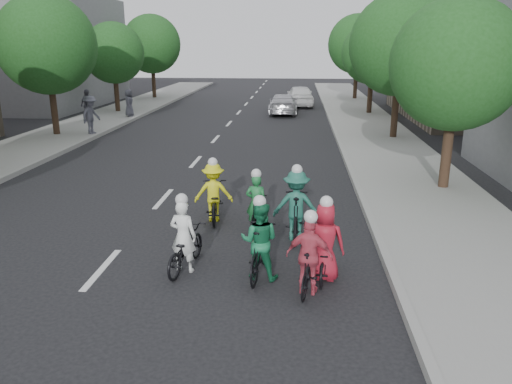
# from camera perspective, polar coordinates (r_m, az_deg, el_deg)

# --- Properties ---
(ground) EXTENTS (120.00, 120.00, 0.00)m
(ground) POSITION_cam_1_polar(r_m,az_deg,el_deg) (11.17, -17.20, -8.43)
(ground) COLOR black
(ground) RESTS_ON ground
(sidewalk_left) EXTENTS (4.00, 80.00, 0.15)m
(sidewalk_left) POSITION_cam_1_polar(r_m,az_deg,el_deg) (23.24, -26.67, 3.65)
(sidewalk_left) COLOR gray
(sidewalk_left) RESTS_ON ground
(curb_left) EXTENTS (0.18, 80.00, 0.18)m
(curb_left) POSITION_cam_1_polar(r_m,az_deg,el_deg) (22.28, -22.38, 3.73)
(curb_left) COLOR #999993
(curb_left) RESTS_ON ground
(sidewalk_right) EXTENTS (4.00, 80.00, 0.15)m
(sidewalk_right) POSITION_cam_1_polar(r_m,az_deg,el_deg) (20.25, 15.89, 3.11)
(sidewalk_right) COLOR gray
(sidewalk_right) RESTS_ON ground
(curb_right) EXTENTS (0.18, 80.00, 0.18)m
(curb_right) POSITION_cam_1_polar(r_m,az_deg,el_deg) (19.96, 10.39, 3.33)
(curb_right) COLOR #999993
(curb_right) RESTS_ON ground
(bldg_sw) EXTENTS (10.00, 14.00, 8.00)m
(bldg_sw) POSITION_cam_1_polar(r_m,az_deg,el_deg) (42.39, -24.29, 14.44)
(bldg_sw) COLOR slate
(bldg_sw) RESTS_ON ground
(bldg_se) EXTENTS (10.00, 14.00, 8.00)m
(bldg_se) POSITION_cam_1_polar(r_m,az_deg,el_deg) (35.42, 25.29, 14.16)
(bldg_se) COLOR gray
(bldg_se) RESTS_ON ground
(tree_l_3) EXTENTS (4.80, 4.80, 6.93)m
(tree_l_3) POSITION_cam_1_polar(r_m,az_deg,el_deg) (27.25, -22.81, 15.25)
(tree_l_3) COLOR black
(tree_l_3) RESTS_ON ground
(tree_l_4) EXTENTS (4.00, 4.00, 5.97)m
(tree_l_4) POSITION_cam_1_polar(r_m,az_deg,el_deg) (35.53, -15.98, 15.02)
(tree_l_4) COLOR black
(tree_l_4) RESTS_ON ground
(tree_l_5) EXTENTS (4.80, 4.80, 6.93)m
(tree_l_5) POSITION_cam_1_polar(r_m,az_deg,el_deg) (44.08, -11.86, 16.22)
(tree_l_5) COLOR black
(tree_l_5) RESTS_ON ground
(tree_r_0) EXTENTS (4.00, 4.00, 5.97)m
(tree_r_0) POSITION_cam_1_polar(r_m,az_deg,el_deg) (16.64, 21.94, 13.32)
(tree_r_0) COLOR black
(tree_r_0) RESTS_ON ground
(tree_r_1) EXTENTS (4.80, 4.80, 6.93)m
(tree_r_1) POSITION_cam_1_polar(r_m,az_deg,el_deg) (25.39, 16.16, 15.85)
(tree_r_1) COLOR black
(tree_r_1) RESTS_ON ground
(tree_r_2) EXTENTS (4.00, 4.00, 5.97)m
(tree_r_2) POSITION_cam_1_polar(r_m,az_deg,el_deg) (34.28, 13.19, 15.18)
(tree_r_2) COLOR black
(tree_r_2) RESTS_ON ground
(tree_r_3) EXTENTS (4.80, 4.80, 6.93)m
(tree_r_3) POSITION_cam_1_polar(r_m,az_deg,el_deg) (43.20, 11.54, 16.23)
(tree_r_3) COLOR black
(tree_r_3) RESTS_ON ground
(cyclist_0) EXTENTS (0.91, 1.80, 1.69)m
(cyclist_0) POSITION_cam_1_polar(r_m,az_deg,el_deg) (10.58, -8.18, -6.01)
(cyclist_0) COLOR black
(cyclist_0) RESTS_ON ground
(cyclist_1) EXTENTS (0.95, 1.53, 1.68)m
(cyclist_1) POSITION_cam_1_polar(r_m,az_deg,el_deg) (9.58, 6.10, -8.00)
(cyclist_1) COLOR black
(cyclist_1) RESTS_ON ground
(cyclist_2) EXTENTS (0.85, 1.58, 1.76)m
(cyclist_2) POSITION_cam_1_polar(r_m,az_deg,el_deg) (10.17, 7.81, -6.54)
(cyclist_2) COLOR black
(cyclist_2) RESTS_ON ground
(cyclist_3) EXTENTS (0.85, 1.86, 1.76)m
(cyclist_3) POSITION_cam_1_polar(r_m,az_deg,el_deg) (10.12, 0.42, -6.20)
(cyclist_3) COLOR black
(cyclist_3) RESTS_ON ground
(cyclist_4) EXTENTS (0.57, 1.51, 1.62)m
(cyclist_4) POSITION_cam_1_polar(r_m,az_deg,el_deg) (12.67, 0.05, -1.91)
(cyclist_4) COLOR black
(cyclist_4) RESTS_ON ground
(cyclist_5) EXTENTS (1.12, 1.89, 1.87)m
(cyclist_5) POSITION_cam_1_polar(r_m,az_deg,el_deg) (12.09, 4.60, -2.07)
(cyclist_5) COLOR black
(cyclist_5) RESTS_ON ground
(cyclist_6) EXTENTS (1.09, 1.92, 1.73)m
(cyclist_6) POSITION_cam_1_polar(r_m,az_deg,el_deg) (13.40, -4.83, -0.61)
(cyclist_6) COLOR black
(cyclist_6) RESTS_ON ground
(follow_car_lead) EXTENTS (1.93, 4.63, 1.34)m
(follow_car_lead) POSITION_cam_1_polar(r_m,az_deg,el_deg) (34.14, 3.11, 10.02)
(follow_car_lead) COLOR silver
(follow_car_lead) RESTS_ON ground
(follow_car_trail) EXTENTS (2.23, 4.78, 1.58)m
(follow_car_trail) POSITION_cam_1_polar(r_m,az_deg,el_deg) (38.45, 5.04, 10.92)
(follow_car_trail) COLOR white
(follow_car_trail) RESTS_ON ground
(spectator_0) EXTENTS (1.00, 1.38, 1.92)m
(spectator_0) POSITION_cam_1_polar(r_m,az_deg,el_deg) (26.87, -18.35, 8.37)
(spectator_0) COLOR #51525F
(spectator_0) RESTS_ON sidewalk_left
(spectator_1) EXTENTS (0.70, 1.16, 1.85)m
(spectator_1) POSITION_cam_1_polar(r_m,az_deg,el_deg) (31.59, -18.72, 9.39)
(spectator_1) COLOR #555361
(spectator_1) RESTS_ON sidewalk_left
(spectator_2) EXTENTS (0.69, 0.91, 1.68)m
(spectator_2) POSITION_cam_1_polar(r_m,az_deg,el_deg) (32.79, -14.31, 9.84)
(spectator_2) COLOR #494956
(spectator_2) RESTS_ON sidewalk_left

